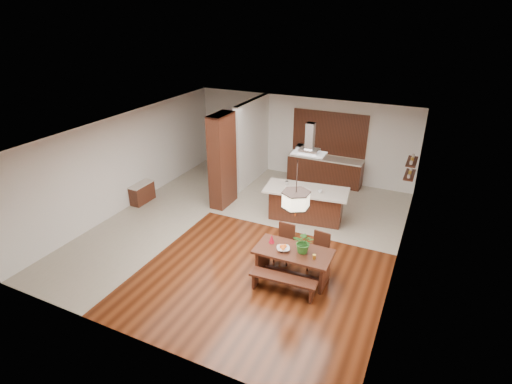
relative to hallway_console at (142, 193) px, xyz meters
The scene contains 25 objects.
room_shell 4.20m from the hallway_console, ahead, with size 9.00×9.04×2.92m.
tile_hallway 1.12m from the hallway_console, 10.68° to the right, with size 2.50×9.00×0.01m, color #B1A793.
tile_kitchen 5.57m from the hallway_console, 24.44° to the left, with size 5.50×4.00×0.01m, color #B1A793.
soffit_band 4.60m from the hallway_console, ahead, with size 8.00×9.00×0.02m, color #412010.
partition_pier 2.85m from the hallway_console, 22.54° to the left, with size 0.45×1.00×2.90m, color black.
partition_stub 4.09m from the hallway_console, 52.14° to the left, with size 0.18×2.40×2.90m, color silver.
hallway_console is the anchor object (origin of this frame).
hallway_doorway 4.41m from the hallway_console, 75.20° to the left, with size 1.10×0.20×2.10m, color black.
rear_counter 6.26m from the hallway_console, 39.75° to the left, with size 2.60×0.62×0.95m.
kitchen_window 6.58m from the hallway_console, 41.53° to the left, with size 2.60×0.08×1.50m, color olive.
shelf_lower 8.12m from the hallway_console, 17.35° to the left, with size 0.26×0.90×0.04m, color black.
shelf_upper 8.18m from the hallway_console, 17.35° to the left, with size 0.26×0.90×0.04m, color black.
dining_table 5.96m from the hallway_console, 16.02° to the right, with size 1.75×0.89×0.72m.
dining_bench 6.17m from the hallway_console, 21.61° to the right, with size 1.48×0.32×0.42m, color black, non-canonical shape.
dining_chair_left 5.40m from the hallway_console, 11.97° to the right, with size 0.42×0.42×0.96m, color black, non-canonical shape.
dining_chair_right 6.25m from the hallway_console, 10.20° to the right, with size 0.41×0.41×0.93m, color black, non-canonical shape.
pendant_lantern 6.26m from the hallway_console, 16.02° to the right, with size 0.64×0.64×1.31m, color beige, non-canonical shape.
foliage_plant 6.20m from the hallway_console, 15.16° to the right, with size 0.46×0.40×0.51m, color #2C6D24.
fruit_bowl 5.79m from the hallway_console, 17.44° to the right, with size 0.29×0.29×0.07m, color beige.
napkin_cone 5.40m from the hallway_console, 16.76° to the right, with size 0.13×0.13×0.21m, color #B50C21.
gold_ornament 6.50m from the hallway_console, 15.72° to the right, with size 0.07×0.07×0.10m, color gold.
kitchen_island 5.22m from the hallway_console, 12.76° to the left, with size 2.48×1.32×0.98m.
range_hood 5.64m from the hallway_console, 12.81° to the left, with size 0.90×0.55×0.87m, color silver, non-canonical shape.
island_cup 5.65m from the hallway_console, 10.75° to the left, with size 0.12×0.12×0.09m, color silver.
microwave 5.74m from the hallway_console, 45.07° to the left, with size 0.57×0.38×0.31m, color silver.
Camera 1 is at (4.38, -8.66, 5.71)m, focal length 28.00 mm.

